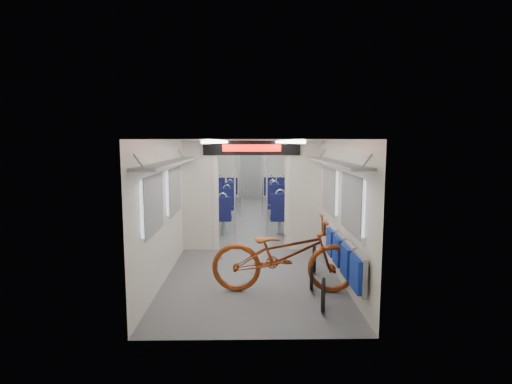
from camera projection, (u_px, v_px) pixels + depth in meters
carriage at (251, 173)px, 10.11m from camera, size 12.00×12.02×2.31m
bicycle at (284, 255)px, 6.04m from camera, size 2.23×0.87×1.15m
flip_bench at (343, 256)px, 5.96m from camera, size 0.12×2.10×0.51m
bike_hoop_a at (323, 297)px, 5.35m from camera, size 0.15×0.47×0.47m
bike_hoop_b at (312, 277)px, 6.14m from camera, size 0.13×0.46×0.45m
bike_hoop_c at (314, 260)px, 6.99m from camera, size 0.11×0.50×0.50m
seat_bay_near_left at (216, 208)px, 10.61m from camera, size 0.88×1.93×1.06m
seat_bay_near_right at (286, 206)px, 10.75m from camera, size 0.94×2.22×1.14m
seat_bay_far_left at (224, 192)px, 14.10m from camera, size 0.88×1.91×1.05m
seat_bay_far_right at (278, 193)px, 13.73m from camera, size 0.91×2.06×1.10m
stanchion_near_left at (235, 194)px, 8.74m from camera, size 0.04×0.04×2.30m
stanchion_near_right at (267, 191)px, 9.21m from camera, size 0.04×0.04×2.30m
stanchion_far_left at (240, 180)px, 12.03m from camera, size 0.05×0.05×2.30m
stanchion_far_right at (262, 180)px, 12.02m from camera, size 0.04×0.04×2.30m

